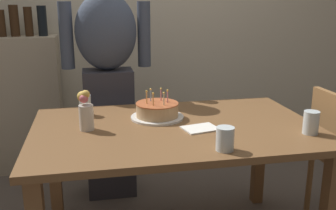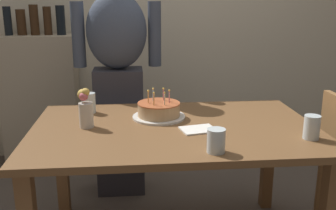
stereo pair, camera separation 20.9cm
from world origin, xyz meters
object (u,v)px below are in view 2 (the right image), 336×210
birthday_cake (159,111)px  water_glass_far (216,141)px  water_glass_side (90,103)px  napkin_stack (198,129)px  flower_vase (85,108)px  person_man_bearded (118,75)px  water_glass_near (312,127)px

birthday_cake → water_glass_far: birthday_cake is taller
birthday_cake → water_glass_side: size_ratio=2.51×
water_glass_side → napkin_stack: size_ratio=0.68×
birthday_cake → flower_vase: (-0.39, -0.12, 0.06)m
napkin_stack → person_man_bearded: 0.94m
water_glass_far → napkin_stack: bearing=95.2°
napkin_stack → birthday_cake: bearing=128.6°
birthday_cake → napkin_stack: size_ratio=1.71×
water_glass_near → flower_vase: size_ratio=0.56×
water_glass_side → water_glass_near: bearing=-26.5°
water_glass_far → person_man_bearded: (-0.46, 1.12, 0.08)m
napkin_stack → flower_vase: flower_vase is taller
napkin_stack → water_glass_far: bearing=-84.8°
water_glass_far → napkin_stack: 0.30m
water_glass_far → flower_vase: (-0.60, 0.41, 0.05)m
napkin_stack → person_man_bearded: person_man_bearded is taller
water_glass_far → water_glass_side: bearing=132.1°
birthday_cake → water_glass_near: size_ratio=2.58×
water_glass_near → water_glass_side: bearing=153.5°
water_glass_side → napkin_stack: (0.58, -0.38, -0.06)m
birthday_cake → water_glass_near: (0.71, -0.41, 0.02)m
napkin_stack → water_glass_near: bearing=-18.3°
water_glass_far → water_glass_side: 0.91m
person_man_bearded → water_glass_far: bearing=112.1°
water_glass_near → water_glass_side: size_ratio=0.98×
napkin_stack → person_man_bearded: bearing=117.5°
napkin_stack → water_glass_side: bearing=147.1°
water_glass_side → person_man_bearded: 0.48m
birthday_cake → person_man_bearded: size_ratio=0.18×
person_man_bearded → birthday_cake: bearing=112.3°
person_man_bearded → flower_vase: bearing=78.3°
water_glass_far → napkin_stack: water_glass_far is taller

